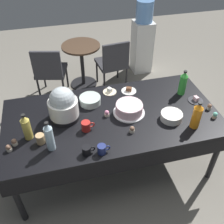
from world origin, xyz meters
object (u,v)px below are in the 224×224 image
glass_salad_bowl (90,100)px  cupcake_lemon (132,129)px  soda_bottle_water (49,137)px  maroon_chair_right (113,62)px  cupcake_vanilla (107,113)px  soda_bottle_ginger_ale (26,127)px  cupcake_rose (14,142)px  coffee_mug_tan (41,139)px  cupcake_mint (215,115)px  frosted_layer_cake (129,109)px  water_cooler (142,40)px  potluck_table (112,120)px  soda_bottle_orange_juice (197,116)px  round_cafe_table (82,58)px  slow_cooker (63,105)px  soda_bottle_lime_soda (183,83)px  dessert_plate_charcoal (196,100)px  ceramic_snack_bowl (171,116)px  dessert_plate_cream (110,91)px  coffee_mug_red (86,126)px  dessert_plate_white (129,90)px  maroon_chair_left (50,70)px  cupcake_berry (209,107)px  cupcake_cocoa (9,148)px  coffee_mug_navy (102,149)px  coffee_mug_black (87,150)px

glass_salad_bowl → cupcake_lemon: (0.30, -0.54, -0.01)m
soda_bottle_water → maroon_chair_right: soda_bottle_water is taller
cupcake_vanilla → cupcake_lemon: bearing=-58.3°
soda_bottle_ginger_ale → cupcake_rose: bearing=-154.1°
coffee_mug_tan → cupcake_mint: bearing=-2.8°
soda_bottle_ginger_ale → maroon_chair_right: size_ratio=0.33×
frosted_layer_cake → water_cooler: water_cooler is taller
potluck_table → soda_bottle_orange_juice: size_ratio=7.41×
cupcake_lemon → water_cooler: 2.45m
coffee_mug_tan → round_cafe_table: 2.09m
slow_cooker → cupcake_lemon: size_ratio=5.27×
frosted_layer_cake → cupcake_rose: size_ratio=4.89×
soda_bottle_lime_soda → dessert_plate_charcoal: bearing=-61.7°
ceramic_snack_bowl → cupcake_rose: ceramic_snack_bowl is taller
slow_cooker → dessert_plate_cream: slow_cooker is taller
coffee_mug_red → dessert_plate_charcoal: bearing=7.0°
dessert_plate_cream → coffee_mug_red: bearing=-123.8°
dessert_plate_white → maroon_chair_left: bearing=126.5°
slow_cooker → round_cafe_table: bearing=75.8°
dessert_plate_cream → cupcake_berry: cupcake_berry is taller
cupcake_lemon → slow_cooker: bearing=148.3°
cupcake_rose → maroon_chair_left: bearing=77.2°
glass_salad_bowl → round_cafe_table: glass_salad_bowl is taller
ceramic_snack_bowl → cupcake_berry: bearing=6.0°
dessert_plate_white → cupcake_cocoa: cupcake_cocoa is taller
glass_salad_bowl → soda_bottle_ginger_ale: (-0.65, -0.37, 0.09)m
cupcake_mint → coffee_mug_red: (-1.29, 0.15, 0.02)m
slow_cooker → water_cooler: bearing=51.2°
frosted_layer_cake → coffee_mug_tan: size_ratio=2.74×
potluck_table → soda_bottle_lime_soda: 0.91m
dessert_plate_charcoal → coffee_mug_navy: size_ratio=1.41×
round_cafe_table → water_cooler: water_cooler is taller
frosted_layer_cake → maroon_chair_left: (-0.75, 1.53, -0.31)m
coffee_mug_red → potluck_table: bearing=25.6°
dessert_plate_cream → water_cooler: water_cooler is taller
maroon_chair_left → cupcake_mint: bearing=-49.2°
potluck_table → slow_cooker: size_ratio=6.18×
potluck_table → cupcake_lemon: (0.13, -0.28, 0.09)m
coffee_mug_navy → round_cafe_table: coffee_mug_navy is taller
dessert_plate_white → cupcake_rose: bearing=-156.6°
cupcake_mint → cupcake_cocoa: (-2.00, 0.05, 0.00)m
cupcake_mint → cupcake_cocoa: size_ratio=1.00×
glass_salad_bowl → dessert_plate_charcoal: (1.13, -0.25, -0.03)m
dessert_plate_white → coffee_mug_black: 1.02m
ceramic_snack_bowl → round_cafe_table: ceramic_snack_bowl is taller
cupcake_berry → soda_bottle_lime_soda: (-0.16, 0.34, 0.10)m
slow_cooker → dessert_plate_cream: bearing=29.8°
cupcake_cocoa → coffee_mug_black: coffee_mug_black is taller
potluck_table → dessert_plate_charcoal: size_ratio=13.36×
frosted_layer_cake → soda_bottle_water: (-0.82, -0.30, 0.09)m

